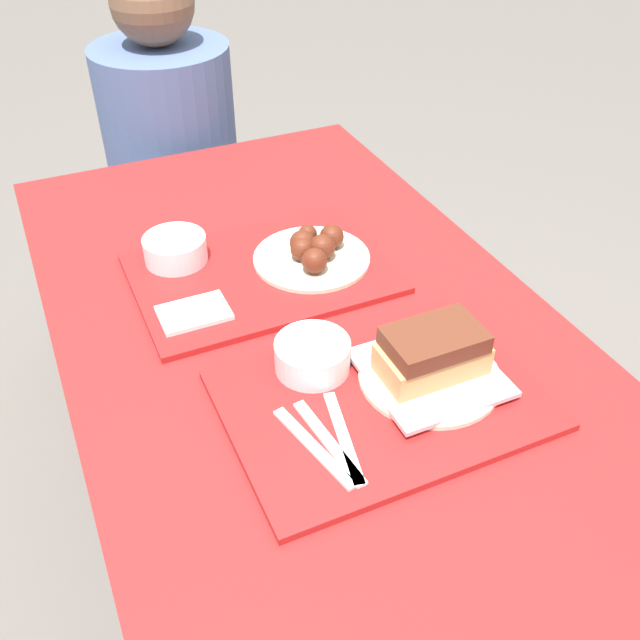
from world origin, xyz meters
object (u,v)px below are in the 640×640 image
Objects in this scene: bowl_coleslaw_far at (175,248)px; person_seated_across at (169,123)px; tray_far at (261,273)px; wings_plate_far at (313,251)px; tray_near at (382,400)px; bowl_coleslaw_near at (313,354)px; brisket_sandwich_plate at (431,361)px.

bowl_coleslaw_far is 0.17× the size of person_seated_across.
wings_plate_far reaches higher than tray_far.
bowl_coleslaw_far is (-0.13, 0.10, 0.03)m from tray_far.
wings_plate_far is (0.23, -0.10, -0.01)m from bowl_coleslaw_far.
bowl_coleslaw_far is at bearing 155.59° from wings_plate_far.
bowl_coleslaw_near is (-0.07, 0.10, 0.03)m from tray_near.
bowl_coleslaw_far is at bearing 110.32° from tray_near.
tray_far is at bearing 96.78° from tray_near.
bowl_coleslaw_near and bowl_coleslaw_far have the same top height.
brisket_sandwich_plate reaches higher than bowl_coleslaw_near.
bowl_coleslaw_near is 1.00× the size of bowl_coleslaw_far.
person_seated_across is at bearing 94.90° from wings_plate_far.
bowl_coleslaw_near is 0.29m from wings_plate_far.
person_seated_across is (-0.01, 1.15, -0.02)m from tray_near.
bowl_coleslaw_near is 0.54× the size of brisket_sandwich_plate.
brisket_sandwich_plate is (0.08, 0.01, 0.04)m from tray_near.
brisket_sandwich_plate is 1.86× the size of bowl_coleslaw_far.
bowl_coleslaw_far is at bearing 106.32° from bowl_coleslaw_near.
bowl_coleslaw_near is at bearing -114.10° from wings_plate_far.
person_seated_across reaches higher than wings_plate_far.
person_seated_across reaches higher than tray_near.
brisket_sandwich_plate is (0.13, -0.37, 0.04)m from tray_far.
brisket_sandwich_plate is 0.99× the size of wings_plate_far.
bowl_coleslaw_far reaches higher than tray_near.
wings_plate_far is at bearing 65.90° from bowl_coleslaw_near.
tray_far is 0.77m from person_seated_across.
brisket_sandwich_plate is at bearing -61.05° from bowl_coleslaw_far.
brisket_sandwich_plate is 1.15m from person_seated_across.
tray_far is 0.16m from bowl_coleslaw_far.
tray_far is at bearing 175.12° from wings_plate_far.
person_seated_across is at bearing 90.64° from tray_near.
person_seated_across is at bearing 87.65° from tray_far.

